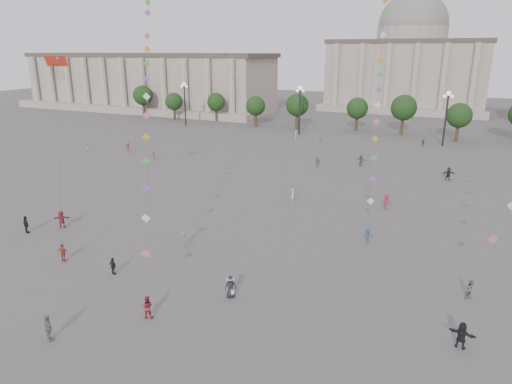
% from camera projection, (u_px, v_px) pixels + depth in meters
% --- Properties ---
extents(ground, '(360.00, 360.00, 0.00)m').
position_uv_depth(ground, '(178.00, 293.00, 35.45)').
color(ground, '#4F4D4A').
rests_on(ground, ground).
extents(hall_west, '(84.00, 26.22, 17.20)m').
position_uv_depth(hall_west, '(146.00, 82.00, 144.33)').
color(hall_west, '#A79A8C').
rests_on(hall_west, ground).
extents(hall_central, '(48.30, 34.30, 35.50)m').
position_uv_depth(hall_central, '(409.00, 63.00, 143.20)').
color(hall_central, '#A79A8C').
rests_on(hall_central, ground).
extents(tree_row, '(137.12, 5.12, 8.00)m').
position_uv_depth(tree_row, '(375.00, 110.00, 101.44)').
color(tree_row, '#34281A').
rests_on(tree_row, ground).
extents(lamp_post_far_west, '(2.00, 0.90, 10.65)m').
position_uv_depth(lamp_post_far_west, '(185.00, 96.00, 111.93)').
color(lamp_post_far_west, '#262628').
rests_on(lamp_post_far_west, ground).
extents(lamp_post_mid_west, '(2.00, 0.90, 10.65)m').
position_uv_depth(lamp_post_mid_west, '(300.00, 101.00, 99.93)').
color(lamp_post_mid_west, '#262628').
rests_on(lamp_post_mid_west, ground).
extents(lamp_post_mid_east, '(2.00, 0.90, 10.65)m').
position_uv_depth(lamp_post_mid_east, '(447.00, 108.00, 87.92)').
color(lamp_post_mid_east, '#262628').
rests_on(lamp_post_mid_east, ground).
extents(person_crowd_0, '(0.87, 0.87, 1.48)m').
position_uv_depth(person_crowd_0, '(423.00, 142.00, 89.55)').
color(person_crowd_0, '#335473').
rests_on(person_crowd_0, ground).
extents(person_crowd_1, '(1.01, 0.97, 1.63)m').
position_uv_depth(person_crowd_1, '(88.00, 147.00, 84.67)').
color(person_crowd_1, '#BCBBB7').
rests_on(person_crowd_1, ground).
extents(person_crowd_2, '(1.07, 1.39, 1.90)m').
position_uv_depth(person_crowd_2, '(128.00, 147.00, 84.02)').
color(person_crowd_2, '#994129').
rests_on(person_crowd_2, ground).
extents(person_crowd_3, '(1.74, 0.83, 1.80)m').
position_uv_depth(person_crowd_3, '(462.00, 335.00, 28.73)').
color(person_crowd_3, black).
rests_on(person_crowd_3, ground).
extents(person_crowd_4, '(1.60, 1.23, 1.69)m').
position_uv_depth(person_crowd_4, '(320.00, 137.00, 94.00)').
color(person_crowd_4, beige).
rests_on(person_crowd_4, ground).
extents(person_crowd_6, '(1.12, 0.83, 1.56)m').
position_uv_depth(person_crowd_6, '(184.00, 239.00, 43.65)').
color(person_crowd_6, slate).
rests_on(person_crowd_6, ground).
extents(person_crowd_8, '(1.39, 1.13, 1.88)m').
position_uv_depth(person_crowd_8, '(386.00, 202.00, 53.98)').
color(person_crowd_8, maroon).
rests_on(person_crowd_8, ground).
extents(person_crowd_9, '(1.87, 1.18, 1.93)m').
position_uv_depth(person_crowd_9, '(449.00, 174.00, 66.02)').
color(person_crowd_9, '#212227').
rests_on(person_crowd_9, ground).
extents(person_crowd_10, '(0.65, 0.75, 1.73)m').
position_uv_depth(person_crowd_10, '(296.00, 135.00, 96.22)').
color(person_crowd_10, silver).
rests_on(person_crowd_10, ground).
extents(person_crowd_12, '(1.78, 1.35, 1.87)m').
position_uv_depth(person_crowd_12, '(361.00, 160.00, 74.17)').
color(person_crowd_12, slate).
rests_on(person_crowd_12, ground).
extents(person_crowd_13, '(0.69, 0.77, 1.76)m').
position_uv_depth(person_crowd_13, '(293.00, 196.00, 56.35)').
color(person_crowd_13, silver).
rests_on(person_crowd_13, ground).
extents(person_crowd_16, '(1.05, 0.52, 1.73)m').
position_uv_depth(person_crowd_16, '(317.00, 162.00, 73.36)').
color(person_crowd_16, slate).
rests_on(person_crowd_16, ground).
extents(person_crowd_17, '(1.02, 1.15, 1.54)m').
position_uv_depth(person_crowd_17, '(154.00, 155.00, 78.47)').
color(person_crowd_17, brown).
rests_on(person_crowd_17, ground).
extents(tourist_0, '(1.02, 0.54, 1.67)m').
position_uv_depth(tourist_0, '(63.00, 253.00, 40.60)').
color(tourist_0, '#9F412B').
rests_on(tourist_0, ground).
extents(tourist_1, '(1.16, 0.73, 1.85)m').
position_uv_depth(tourist_1, '(26.00, 225.00, 46.91)').
color(tourist_1, black).
rests_on(tourist_1, ground).
extents(tourist_2, '(1.76, 1.41, 1.87)m').
position_uv_depth(tourist_2, '(62.00, 219.00, 48.35)').
color(tourist_2, '#9E2B3A').
rests_on(tourist_2, ground).
extents(tourist_3, '(1.19, 0.87, 1.88)m').
position_uv_depth(tourist_3, '(48.00, 328.00, 29.40)').
color(tourist_3, slate).
rests_on(tourist_3, ground).
extents(tourist_4, '(0.95, 0.55, 1.52)m').
position_uv_depth(tourist_4, '(113.00, 266.00, 38.24)').
color(tourist_4, black).
rests_on(tourist_4, ground).
extents(kite_flyer_0, '(1.01, 0.92, 1.69)m').
position_uv_depth(kite_flyer_0, '(147.00, 307.00, 32.01)').
color(kite_flyer_0, maroon).
rests_on(kite_flyer_0, ground).
extents(kite_flyer_1, '(1.18, 1.06, 1.59)m').
position_uv_depth(kite_flyer_1, '(368.00, 236.00, 44.43)').
color(kite_flyer_1, '#30496D').
rests_on(kite_flyer_1, ground).
extents(kite_flyer_2, '(0.92, 0.93, 1.52)m').
position_uv_depth(kite_flyer_2, '(471.00, 290.00, 34.48)').
color(kite_flyer_2, slate).
rests_on(kite_flyer_2, ground).
extents(hat_person, '(1.03, 0.94, 1.76)m').
position_uv_depth(hat_person, '(231.00, 286.00, 34.66)').
color(hat_person, black).
rests_on(hat_person, ground).
extents(dragon_kite, '(4.31, 4.44, 18.40)m').
position_uv_depth(dragon_kite, '(57.00, 70.00, 45.13)').
color(dragon_kite, red).
rests_on(dragon_kite, ground).
extents(kite_train_west, '(35.81, 50.79, 74.75)m').
position_uv_depth(kite_train_west, '(148.00, 8.00, 56.45)').
color(kite_train_west, '#3F3F3F').
rests_on(kite_train_west, ground).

